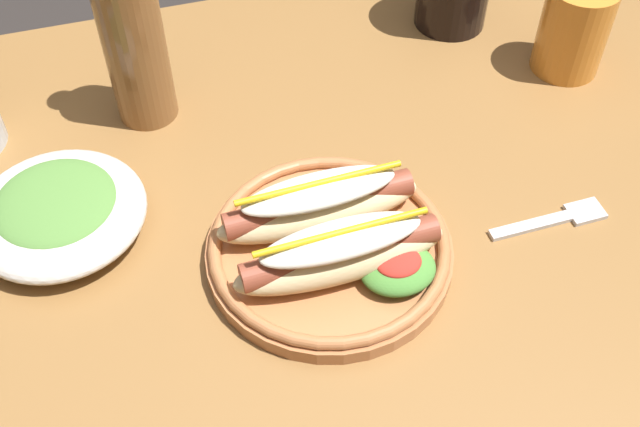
% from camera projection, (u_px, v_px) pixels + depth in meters
% --- Properties ---
extents(dining_table, '(1.41, 0.81, 0.74)m').
position_uv_depth(dining_table, '(363.00, 271.00, 0.84)').
color(dining_table, olive).
rests_on(dining_table, ground_plane).
extents(hot_dog_plate, '(0.23, 0.23, 0.08)m').
position_uv_depth(hot_dog_plate, '(332.00, 240.00, 0.70)').
color(hot_dog_plate, '#B77042').
rests_on(hot_dog_plate, dining_table).
extents(fork, '(0.12, 0.03, 0.00)m').
position_uv_depth(fork, '(557.00, 219.00, 0.75)').
color(fork, silver).
rests_on(fork, dining_table).
extents(extra_cup, '(0.08, 0.08, 0.11)m').
position_uv_depth(extra_cup, '(574.00, 29.00, 0.87)').
color(extra_cup, orange).
rests_on(extra_cup, dining_table).
extents(glass_bottle, '(0.07, 0.07, 0.24)m').
position_uv_depth(glass_bottle, '(134.00, 41.00, 0.79)').
color(glass_bottle, brown).
rests_on(glass_bottle, dining_table).
extents(side_bowl, '(0.17, 0.17, 0.05)m').
position_uv_depth(side_bowl, '(58.00, 211.00, 0.73)').
color(side_bowl, silver).
rests_on(side_bowl, dining_table).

